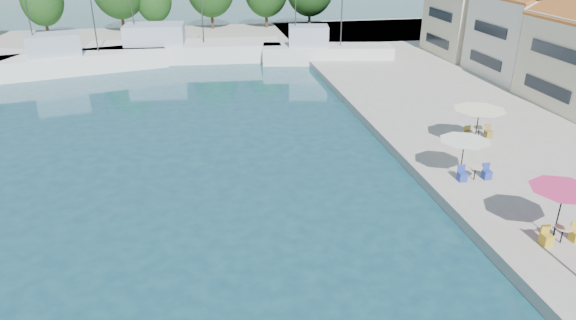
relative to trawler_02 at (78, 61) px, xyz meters
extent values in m
cube|color=#A19E92|center=(8.66, 13.75, -0.77)|extent=(90.00, 16.00, 0.60)
cube|color=silver|center=(40.66, -11.25, 3.03)|extent=(8.00, 8.50, 7.00)
cube|color=beige|center=(40.66, -2.25, 3.28)|extent=(8.60, 8.50, 7.50)
cube|color=white|center=(0.40, 0.10, -0.37)|extent=(16.35, 7.93, 2.20)
cube|color=#9AA9BE|center=(-1.90, -0.49, 1.73)|extent=(5.39, 4.25, 2.00)
cylinder|color=#2D2D2D|center=(1.93, 0.50, 4.73)|extent=(0.12, 0.12, 8.00)
cylinder|color=#2D2D2D|center=(-3.43, -0.88, 3.73)|extent=(0.10, 0.10, 6.00)
cube|color=silver|center=(10.31, 3.19, -0.37)|extent=(20.37, 6.47, 2.20)
cube|color=#9AA9BE|center=(7.31, 3.38, 1.73)|extent=(6.27, 4.39, 2.00)
cylinder|color=#2D2D2D|center=(12.32, 3.07, 4.73)|extent=(0.12, 0.12, 8.00)
cylinder|color=#2D2D2D|center=(5.30, 3.51, 3.73)|extent=(0.10, 0.10, 6.00)
cube|color=silver|center=(24.88, -0.83, -0.37)|extent=(13.77, 5.74, 2.20)
cube|color=#9AA9BE|center=(22.90, -0.48, 1.73)|extent=(4.41, 3.33, 2.00)
cylinder|color=#2D2D2D|center=(26.19, -1.06, 4.73)|extent=(0.12, 0.12, 8.00)
cylinder|color=#2D2D2D|center=(21.59, -0.25, 3.73)|extent=(0.10, 0.10, 6.00)
cylinder|color=#3F2B19|center=(-6.65, 17.25, 1.18)|extent=(0.36, 0.36, 3.31)
ellipsoid|color=#163310|center=(-6.65, 17.25, 3.83)|extent=(5.03, 5.03, 6.28)
cylinder|color=#3F2B19|center=(2.44, 18.38, 1.81)|extent=(0.36, 0.36, 4.55)
cylinder|color=#3F2B19|center=(6.61, 18.46, 1.03)|extent=(0.36, 0.36, 3.00)
ellipsoid|color=#163310|center=(6.61, 18.46, 3.43)|extent=(4.55, 4.55, 5.69)
cylinder|color=#3F2B19|center=(13.98, 18.58, 1.65)|extent=(0.36, 0.36, 4.23)
cylinder|color=#3F2B19|center=(21.27, 18.22, 1.48)|extent=(0.36, 0.36, 3.89)
cylinder|color=#3F2B19|center=(26.92, 16.81, 1.70)|extent=(0.36, 0.36, 4.33)
cylinder|color=black|center=(25.55, -36.35, 0.71)|extent=(0.06, 0.06, 2.35)
cone|color=#D42C69|center=(25.55, -36.35, 1.63)|extent=(2.81, 2.81, 0.50)
cylinder|color=black|center=(24.49, -30.16, 0.60)|extent=(0.06, 0.06, 2.15)
cone|color=white|center=(24.49, -30.16, 1.43)|extent=(2.61, 2.61, 0.50)
cylinder|color=black|center=(27.37, -26.44, 0.74)|extent=(0.06, 0.06, 2.43)
cone|color=#FFFAC6|center=(27.37, -26.44, 1.71)|extent=(3.07, 3.07, 0.50)
cylinder|color=black|center=(25.67, -36.68, -0.10)|extent=(0.06, 0.06, 0.74)
cylinder|color=#C4B890|center=(25.67, -36.68, 0.27)|extent=(0.70, 0.70, 0.04)
cube|color=gold|center=(26.37, -36.68, -0.24)|extent=(0.42, 0.42, 0.46)
cube|color=gold|center=(24.97, -36.68, -0.24)|extent=(0.42, 0.42, 0.46)
cylinder|color=black|center=(25.15, -30.50, -0.10)|extent=(0.06, 0.06, 0.74)
cylinder|color=#C4B890|center=(25.15, -30.50, 0.27)|extent=(0.70, 0.70, 0.04)
cube|color=#26399A|center=(25.85, -30.50, -0.24)|extent=(0.42, 0.42, 0.46)
cube|color=#26399A|center=(24.45, -30.50, -0.24)|extent=(0.42, 0.42, 0.46)
cylinder|color=black|center=(28.40, -25.06, -0.10)|extent=(0.06, 0.06, 0.74)
cylinder|color=#C4B890|center=(28.40, -25.06, 0.27)|extent=(0.70, 0.70, 0.04)
cube|color=olive|center=(29.10, -25.06, -0.24)|extent=(0.42, 0.42, 0.46)
cube|color=olive|center=(27.70, -25.06, -0.24)|extent=(0.42, 0.42, 0.46)
camera|label=1|loc=(11.09, -52.53, 11.46)|focal=32.00mm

